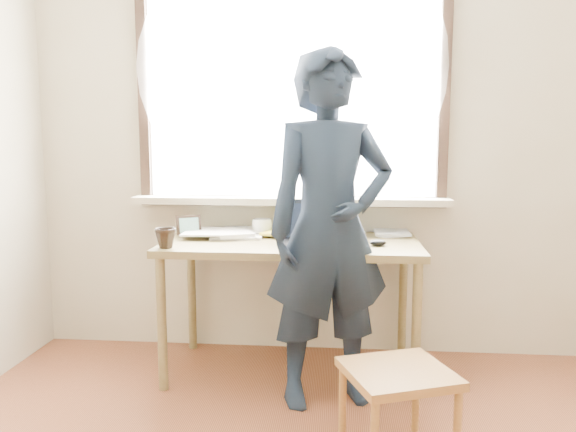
# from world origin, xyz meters

# --- Properties ---
(room_shell) EXTENTS (3.52, 4.02, 2.61)m
(room_shell) POSITION_xyz_m (-0.02, 0.20, 1.64)
(room_shell) COLOR #C1B89B
(room_shell) RESTS_ON ground
(desk) EXTENTS (1.38, 0.69, 0.74)m
(desk) POSITION_xyz_m (-0.17, 1.63, 0.66)
(desk) COLOR brown
(desk) RESTS_ON ground
(laptop) EXTENTS (0.38, 0.34, 0.22)m
(laptop) POSITION_xyz_m (-0.07, 1.60, 0.79)
(laptop) COLOR black
(laptop) RESTS_ON desk
(mug_white) EXTENTS (0.16, 0.16, 0.09)m
(mug_white) POSITION_xyz_m (-0.35, 1.82, 0.78)
(mug_white) COLOR white
(mug_white) RESTS_ON desk
(mug_dark) EXTENTS (0.13, 0.13, 0.10)m
(mug_dark) POSITION_xyz_m (-0.79, 1.38, 0.79)
(mug_dark) COLOR black
(mug_dark) RESTS_ON desk
(mouse) EXTENTS (0.09, 0.06, 0.03)m
(mouse) POSITION_xyz_m (0.29, 1.53, 0.76)
(mouse) COLOR black
(mouse) RESTS_ON desk
(desk_clutter) EXTENTS (0.71, 0.50, 0.04)m
(desk_clutter) POSITION_xyz_m (-0.62, 1.81, 0.76)
(desk_clutter) COLOR white
(desk_clutter) RESTS_ON desk
(book_a) EXTENTS (0.22, 0.29, 0.03)m
(book_a) POSITION_xyz_m (-0.61, 1.84, 0.75)
(book_a) COLOR white
(book_a) RESTS_ON desk
(book_b) EXTENTS (0.20, 0.27, 0.02)m
(book_b) POSITION_xyz_m (0.30, 1.91, 0.75)
(book_b) COLOR white
(book_b) RESTS_ON desk
(picture_frame) EXTENTS (0.13, 0.08, 0.11)m
(picture_frame) POSITION_xyz_m (-0.76, 1.73, 0.79)
(picture_frame) COLOR black
(picture_frame) RESTS_ON desk
(work_chair) EXTENTS (0.50, 0.49, 0.40)m
(work_chair) POSITION_xyz_m (0.33, 0.75, 0.34)
(work_chair) COLOR olive
(work_chair) RESTS_ON ground
(person) EXTENTS (0.73, 0.59, 1.71)m
(person) POSITION_xyz_m (0.05, 1.30, 0.86)
(person) COLOR black
(person) RESTS_ON ground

